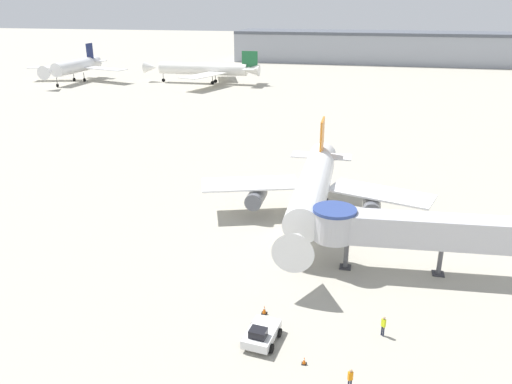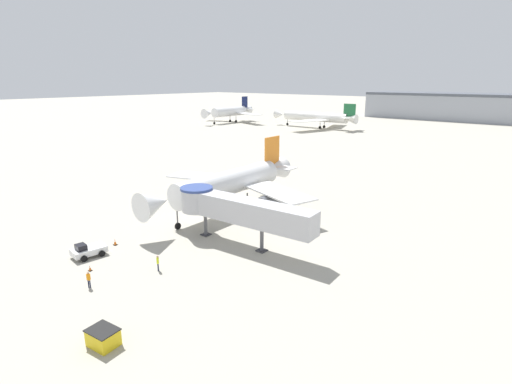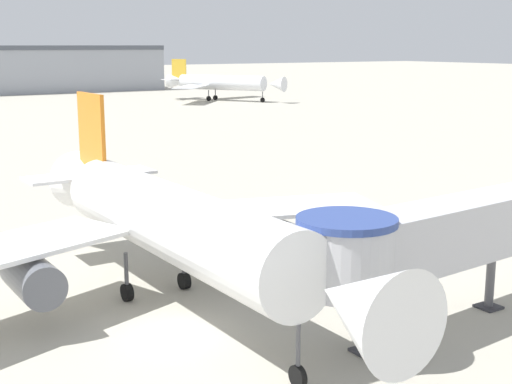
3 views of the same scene
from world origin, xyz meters
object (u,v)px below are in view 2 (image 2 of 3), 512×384
object	(u,v)px
pushback_tug_white	(88,250)
background_jet_navy_tail	(230,112)
main_airplane	(231,183)
background_jet_green_tail	(317,117)
traffic_cone_apron_front	(90,268)
service_container_yellow	(103,337)
ground_crew_marshaller	(158,262)
ground_crew_wing_walker	(89,278)
traffic_cone_near_nose	(115,242)
jet_bridge	(234,208)

from	to	relation	value
pushback_tug_white	background_jet_navy_tail	distance (m)	143.62
main_airplane	background_jet_green_tail	distance (m)	109.50
background_jet_green_tail	traffic_cone_apron_front	bearing A→B (deg)	20.65
main_airplane	service_container_yellow	distance (m)	33.32
main_airplane	background_jet_navy_tail	bearing A→B (deg)	132.44
ground_crew_marshaller	background_jet_green_tail	bearing A→B (deg)	157.86
ground_crew_wing_walker	background_jet_green_tail	bearing A→B (deg)	-95.68
background_jet_green_tail	background_jet_navy_tail	xyz separation A→B (m)	(-41.45, -7.22, 0.47)
main_airplane	background_jet_green_tail	size ratio (longest dim) A/B	0.78
pushback_tug_white	background_jet_green_tail	xyz separation A→B (m)	(-45.06, 121.78, 3.76)
main_airplane	background_jet_green_tail	xyz separation A→B (m)	(-46.02, 99.36, 0.23)
main_airplane	pushback_tug_white	distance (m)	22.72
traffic_cone_near_nose	background_jet_navy_tail	bearing A→B (deg)	127.78
traffic_cone_near_nose	background_jet_navy_tail	world-z (taller)	background_jet_navy_tail
main_airplane	service_container_yellow	xyz separation A→B (m)	(14.81, -29.63, -3.57)
jet_bridge	background_jet_green_tail	xyz separation A→B (m)	(-55.17, 108.48, 0.03)
ground_crew_marshaller	traffic_cone_apron_front	bearing A→B (deg)	-96.39
traffic_cone_apron_front	ground_crew_marshaller	world-z (taller)	ground_crew_marshaller
service_container_yellow	ground_crew_marshaller	xyz separation A→B (m)	(-6.83, 10.09, 0.31)
jet_bridge	ground_crew_marshaller	bearing A→B (deg)	-101.18
traffic_cone_near_nose	background_jet_navy_tail	distance (m)	140.38
traffic_cone_apron_front	background_jet_green_tail	xyz separation A→B (m)	(-48.57, 123.49, 4.20)
service_container_yellow	traffic_cone_near_nose	xyz separation A→B (m)	(-16.34, 10.88, -0.32)
pushback_tug_white	jet_bridge	bearing A→B (deg)	59.48
main_airplane	pushback_tug_white	xyz separation A→B (m)	(-0.96, -22.42, -3.53)
main_airplane	ground_crew_marshaller	world-z (taller)	main_airplane
traffic_cone_near_nose	ground_crew_wing_walker	bearing A→B (deg)	-44.40
main_airplane	service_container_yellow	world-z (taller)	main_airplane
background_jet_green_tail	ground_crew_wing_walker	bearing A→B (deg)	21.66
pushback_tug_white	service_container_yellow	xyz separation A→B (m)	(15.77, -7.21, -0.04)
pushback_tug_white	background_jet_green_tail	bearing A→B (deg)	117.03
pushback_tug_white	ground_crew_marshaller	bearing A→B (deg)	24.59
background_jet_navy_tail	main_airplane	bearing A→B (deg)	-47.00
background_jet_green_tail	background_jet_navy_tail	size ratio (longest dim) A/B	1.09
pushback_tug_white	background_jet_navy_tail	size ratio (longest dim) A/B	0.11
jet_bridge	pushback_tug_white	xyz separation A→B (m)	(-10.11, -13.30, -3.73)
service_container_yellow	ground_crew_marshaller	bearing A→B (deg)	124.11
jet_bridge	ground_crew_marshaller	distance (m)	11.04
ground_crew_marshaller	pushback_tug_white	bearing A→B (deg)	-118.70
jet_bridge	main_airplane	bearing A→B (deg)	130.32
service_container_yellow	traffic_cone_apron_front	world-z (taller)	service_container_yellow
background_jet_navy_tail	traffic_cone_apron_front	bearing A→B (deg)	-52.76
ground_crew_wing_walker	background_jet_green_tail	distance (m)	135.65
background_jet_navy_tail	service_container_yellow	bearing A→B (deg)	-50.48
background_jet_green_tail	background_jet_navy_tail	distance (m)	42.08
pushback_tug_white	traffic_cone_apron_front	distance (m)	3.92
jet_bridge	pushback_tug_white	size ratio (longest dim) A/B	4.92
ground_crew_marshaller	ground_crew_wing_walker	distance (m)	6.75
ground_crew_wing_walker	jet_bridge	bearing A→B (deg)	-129.35
jet_bridge	traffic_cone_apron_front	bearing A→B (deg)	-118.52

